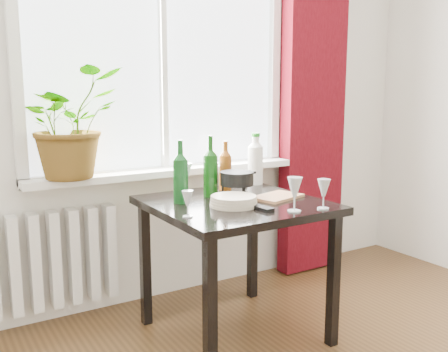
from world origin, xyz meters
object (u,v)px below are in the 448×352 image
tv_remote (260,208)px  wineglass_front_left (188,204)px  potted_plant (69,123)px  plate_stack (234,201)px  cutting_board (277,197)px  table (235,218)px  wineglass_front_right (295,194)px  wineglass_back_center (213,177)px  cleaning_bottle (255,158)px  wineglass_far_right (324,194)px  bottle_amber (225,165)px  wine_bottle_left (181,171)px  radiator (45,261)px  wineglass_back_left (185,179)px  wine_bottle_right (210,166)px  fondue_pot (237,184)px

tv_remote → wineglass_front_left: bearing=168.5°
potted_plant → tv_remote: size_ratio=3.78×
plate_stack → cutting_board: bearing=6.7°
table → wineglass_front_right: size_ratio=4.97×
wineglass_back_center → cleaning_bottle: bearing=8.9°
wineglass_far_right → cutting_board: (-0.04, 0.32, -0.07)m
wineglass_front_left → wineglass_back_center: bearing=48.9°
cleaning_bottle → plate_stack: cleaning_bottle is taller
cleaning_bottle → wineglass_front_right: (-0.25, -0.68, -0.08)m
bottle_amber → wineglass_back_center: (-0.08, 0.01, -0.06)m
wine_bottle_left → wineglass_front_left: size_ratio=2.65×
radiator → potted_plant: 0.78m
wineglass_back_left → wineglass_front_left: (-0.21, -0.43, -0.03)m
cutting_board → wineglass_front_left: bearing=-169.3°
wineglass_front_right → wineglass_back_center: bearing=97.6°
wineglass_far_right → wineglass_back_left: (-0.43, 0.63, 0.02)m
radiator → wineglass_front_left: size_ratio=6.40×
wineglass_front_left → cleaning_bottle: bearing=34.9°
cleaning_bottle → cutting_board: size_ratio=1.22×
potted_plant → wine_bottle_right: 0.79m
wineglass_far_right → wineglass_back_center: wineglass_back_center is taller
wineglass_front_left → table: bearing=24.2°
bottle_amber → wineglass_front_left: size_ratio=2.36×
wine_bottle_left → radiator: bearing=139.4°
table → wineglass_front_left: 0.43m
table → wineglass_back_center: bearing=83.2°
table → radiator: bearing=143.5°
wineglass_far_right → wineglass_back_left: bearing=124.3°
plate_stack → cutting_board: 0.30m
bottle_amber → wineglass_back_center: bottle_amber is taller
wine_bottle_left → table: bearing=-25.4°
potted_plant → cutting_board: potted_plant is taller
wine_bottle_left → wineglass_far_right: size_ratio=2.17×
bottle_amber → tv_remote: size_ratio=1.88×
wineglass_front_right → wineglass_back_left: 0.66m
wineglass_front_right → plate_stack: size_ratio=0.71×
wineglass_front_right → tv_remote: size_ratio=1.09×
cleaning_bottle → fondue_pot: (-0.31, -0.27, -0.09)m
cleaning_bottle → wineglass_back_center: cleaning_bottle is taller
bottle_amber → wineglass_far_right: bearing=-76.5°
table → bottle_amber: bearing=68.1°
tv_remote → wineglass_far_right: bearing=-34.5°
wineglass_back_left → table: bearing=-59.2°
wineglass_front_right → cutting_board: wineglass_front_right is taller
wineglass_back_center → radiator: bearing=159.3°
cleaning_bottle → wineglass_far_right: cleaning_bottle is taller
radiator → tv_remote: size_ratio=5.09×
wine_bottle_right → wineglass_front_left: (-0.32, -0.34, -0.11)m
fondue_pot → cutting_board: size_ratio=0.77×
table → wine_bottle_left: 0.38m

